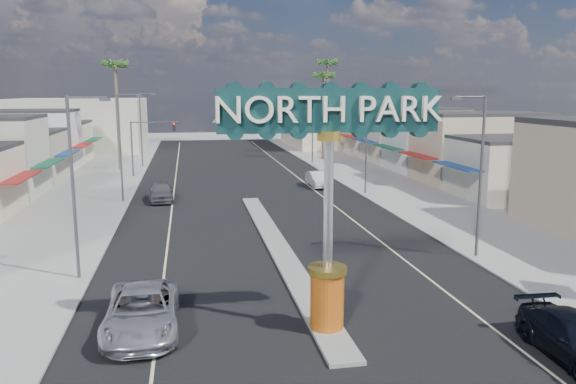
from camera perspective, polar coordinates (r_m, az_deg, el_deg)
name	(u,v)px	position (r m, az deg, el deg)	size (l,w,h in m)	color
ground	(249,198)	(49.08, -4.01, -0.60)	(160.00, 160.00, 0.00)	gray
road	(249,198)	(49.08, -4.01, -0.60)	(20.00, 120.00, 0.01)	black
median_island	(278,246)	(33.60, -1.04, -5.53)	(1.30, 30.00, 0.16)	gray
sidewalk_left	(81,203)	(49.60, -20.31, -1.04)	(8.00, 120.00, 0.12)	gray
sidewalk_right	(401,192)	(52.41, 11.39, -0.02)	(8.00, 120.00, 0.12)	gray
storefront_row_right	(442,145)	(67.81, 15.35, 4.62)	(12.00, 42.00, 6.00)	#B7B29E
backdrop_far_left	(78,125)	(94.60, -20.57, 6.43)	(20.00, 20.00, 8.00)	#B7B29E
backdrop_far_right	(348,122)	(96.95, 6.13, 7.10)	(20.00, 20.00, 8.00)	beige
gateway_sign	(329,181)	(20.82, 4.17, 1.15)	(8.20, 1.50, 9.15)	#C4480F
traffic_signal_left	(149,138)	(62.26, -13.95, 5.39)	(5.09, 0.45, 6.00)	#47474C
traffic_signal_right	(316,135)	(63.75, 2.83, 5.78)	(5.09, 0.45, 6.00)	#47474C
streetlight_l_near	(76,179)	(28.74, -20.74, 1.29)	(2.03, 0.22, 9.00)	#47474C
streetlight_l_mid	(122,142)	(48.41, -16.51, 4.91)	(2.03, 0.22, 9.00)	#47474C
streetlight_l_far	(142,126)	(70.26, -14.59, 6.53)	(2.03, 0.22, 9.00)	#47474C
streetlight_r_near	(478,168)	(32.23, 18.77, 2.31)	(2.03, 0.22, 9.00)	#47474C
streetlight_r_mid	(365,138)	(50.56, 7.81, 5.44)	(2.03, 0.22, 9.00)	#47474C
streetlight_r_far	(311,124)	(71.76, 2.38, 6.92)	(2.03, 0.22, 9.00)	#47474C
palm_left_far	(115,71)	(68.43, -17.15, 11.71)	(2.60, 2.60, 13.10)	brown
palm_right_mid	(324,80)	(76.13, 3.67, 11.26)	(2.60, 2.60, 12.10)	brown
palm_right_far	(328,68)	(82.49, 4.05, 12.42)	(2.60, 2.60, 14.10)	brown
suv_left	(142,311)	(22.86, -14.62, -11.61)	(2.75, 5.96, 1.66)	silver
car_parked_left	(161,192)	(48.56, -12.74, 0.04)	(1.94, 4.82, 1.64)	#5E5D62
car_parked_right	(318,179)	(54.57, 3.04, 1.29)	(1.56, 4.48, 1.48)	silver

